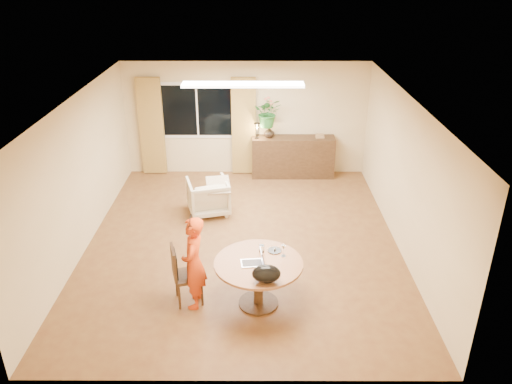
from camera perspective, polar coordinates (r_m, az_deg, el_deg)
floor at (r=9.02m, az=-1.52°, el=-5.71°), size 6.50×6.50×0.00m
ceiling at (r=8.00m, az=-1.74°, el=10.47°), size 6.50×6.50×0.00m
wall_back at (r=11.48m, az=-1.16°, el=8.34°), size 5.50×0.00×5.50m
wall_left at (r=8.94m, az=-19.54°, el=1.80°), size 0.00×6.50×6.50m
wall_right at (r=8.78m, az=16.63°, el=1.79°), size 0.00×6.50×6.50m
window at (r=11.48m, az=-6.74°, el=9.22°), size 1.70×0.03×1.30m
curtain_left at (r=11.68m, az=-11.85°, el=7.31°), size 0.55×0.08×2.25m
curtain_right at (r=11.43m, az=-1.41°, el=7.46°), size 0.55×0.08×2.25m
ceiling_panel at (r=9.17m, az=-1.50°, el=12.18°), size 2.20×0.35×0.05m
dining_table at (r=7.22m, az=0.29°, el=-9.04°), size 1.27×1.27×0.72m
dining_chair at (r=7.41m, az=-7.77°, el=-9.28°), size 0.54×0.51×0.93m
child at (r=7.20m, az=-7.13°, el=-8.05°), size 0.54×0.37×1.42m
laptop at (r=7.05m, az=-0.46°, el=-7.42°), size 0.36×0.26×0.22m
tumbler at (r=7.34m, az=0.65°, el=-6.46°), size 0.09×0.09×0.11m
wine_glass at (r=7.23m, az=3.16°, el=-6.69°), size 0.08×0.08×0.19m
pot_lid at (r=7.38m, az=2.15°, el=-6.65°), size 0.21×0.21×0.03m
handbag at (r=6.67m, az=1.19°, el=-9.34°), size 0.43×0.31×0.26m
armchair at (r=9.90m, az=-5.50°, el=-0.51°), size 0.94×0.96×0.71m
throw at (r=9.64m, az=-4.37°, el=1.24°), size 0.53×0.61×0.03m
sideboard at (r=11.55m, az=4.24°, el=4.03°), size 1.88×0.46×0.94m
vase at (r=11.32m, az=1.52°, el=6.85°), size 0.25×0.25×0.25m
bouquet at (r=11.18m, az=1.40°, el=9.06°), size 0.60×0.52×0.66m
book_stack at (r=11.43m, az=7.32°, el=6.39°), size 0.21×0.17×0.08m
desk_lamp at (r=11.25m, az=0.11°, el=7.06°), size 0.16×0.16×0.37m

